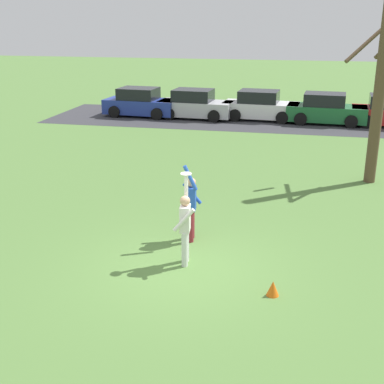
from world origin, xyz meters
name	(u,v)px	position (x,y,z in m)	size (l,w,h in m)	color
ground_plane	(183,267)	(0.00, 0.00, 0.00)	(120.00, 120.00, 0.00)	#567F3D
person_catcher	(185,224)	(0.01, 0.20, 0.98)	(0.49, 0.56, 2.08)	silver
person_defender	(191,204)	(-0.13, 1.53, 0.98)	(0.49, 0.58, 2.04)	maroon
frisbee_disc	(186,174)	(-0.01, 0.42, 2.09)	(0.25, 0.25, 0.02)	white
parked_car_blue	(141,103)	(-6.58, 17.80, 0.73)	(4.22, 2.26, 1.59)	#233893
parked_car_silver	(195,105)	(-3.40, 17.79, 0.73)	(4.22, 2.26, 1.59)	#BCBCC1
parked_car_white	(260,106)	(0.20, 18.11, 0.73)	(4.22, 2.26, 1.59)	white
parked_car_green	(326,110)	(3.70, 17.76, 0.73)	(4.22, 2.26, 1.59)	#1E6633
parking_strip	(291,122)	(1.94, 17.83, 0.00)	(26.75, 6.40, 0.01)	#38383D
bare_tree_tall	(380,90)	(4.87, 7.61, 3.12)	(2.38, 1.60, 5.92)	brown
field_cone_orange	(273,288)	(2.07, -0.83, 0.16)	(0.26, 0.26, 0.32)	orange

